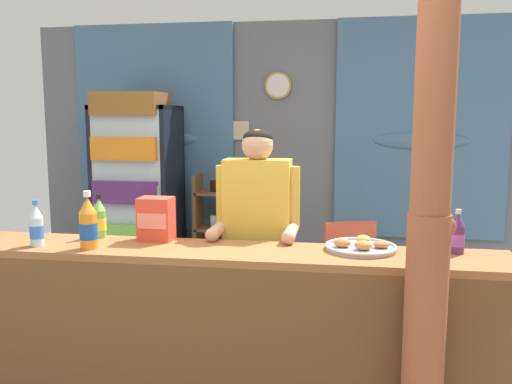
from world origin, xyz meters
name	(u,v)px	position (x,y,z in m)	size (l,w,h in m)	color
ground_plane	(245,357)	(0.00, 1.10, 0.00)	(7.14, 7.14, 0.00)	gray
back_wall_curtained	(277,153)	(0.01, 2.79, 1.33)	(4.80, 0.22, 2.57)	slate
stall_counter	(209,324)	(-0.04, 0.25, 0.58)	(3.14, 0.44, 0.96)	#935B33
timber_post	(429,225)	(1.02, 0.01, 1.19)	(0.21, 0.19, 2.49)	#995133
drink_fridge	(137,188)	(-1.21, 2.22, 1.03)	(0.71, 0.64, 1.88)	black
bottle_shelf_rack	(221,232)	(-0.48, 2.44, 0.59)	(0.48, 0.28, 1.13)	brown
plastic_lawn_chair	(344,263)	(0.67, 1.88, 0.49)	(0.57, 0.57, 0.86)	#E5563D
shopkeeper	(257,226)	(0.14, 0.78, 1.00)	(0.52, 0.42, 1.59)	#28282D
soda_bottle_orange_soda	(88,224)	(-0.70, 0.25, 1.10)	(0.10, 0.10, 0.31)	orange
soda_bottle_grape_soda	(457,235)	(1.24, 0.46, 1.06)	(0.08, 0.08, 0.23)	#56286B
soda_bottle_water	(37,227)	(-1.01, 0.26, 1.07)	(0.08, 0.08, 0.26)	silver
soda_bottle_lime_soda	(100,219)	(-0.76, 0.51, 1.07)	(0.08, 0.08, 0.26)	#75C64C
snack_box_crackers	(156,219)	(-0.41, 0.50, 1.09)	(0.19, 0.15, 0.25)	#E5422D
pastry_tray	(361,246)	(0.75, 0.45, 0.98)	(0.38, 0.38, 0.07)	#BCBCC1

